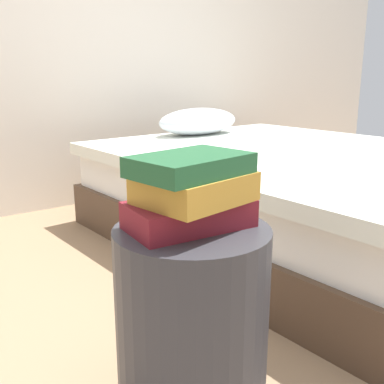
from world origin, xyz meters
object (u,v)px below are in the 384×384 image
Objects in this scene: bed at (300,195)px; book_maroon at (190,214)px; side_table at (192,326)px; book_ochre at (195,188)px; book_forest at (191,165)px.

book_maroon is at bearing -153.42° from bed.
bed reaches higher than side_table.
book_ochre is (-1.15, -0.67, 0.35)m from bed.
side_table is 1.79× the size of book_maroon.
side_table is (-1.16, -0.67, 0.01)m from bed.
book_forest reaches higher than book_maroon.
book_forest is (-0.01, -0.02, 0.12)m from book_maroon.
bed is 1.38m from book_ochre.
book_maroon is 1.18× the size of book_ochre.
bed is at bearing 20.88° from book_ochre.
book_ochre is (0.01, -0.01, 0.06)m from book_maroon.
book_ochre is (0.01, 0.00, 0.34)m from side_table.
bed is 9.03× the size of book_ochre.
side_table is 2.11× the size of book_ochre.
book_maroon is (-1.15, -0.66, 0.28)m from bed.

